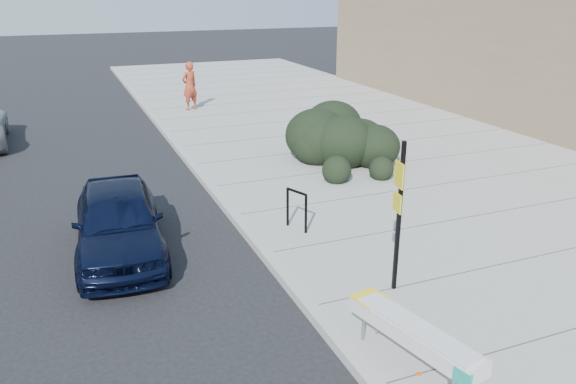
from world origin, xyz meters
The scene contains 9 objects.
ground centered at (0.00, 0.00, 0.00)m, with size 120.00×120.00×0.00m, color black.
sidewalk_near centered at (5.60, 5.00, 0.07)m, with size 11.20×50.00×0.15m, color gray.
curb_near centered at (0.00, 5.00, 0.08)m, with size 0.22×50.00×0.17m, color #9E9E99.
bench centered at (0.60, -1.81, 0.64)m, with size 0.86×2.12×0.62m.
bike_rack centered at (0.93, 2.82, 0.66)m, with size 0.25×0.54×0.84m.
sign_post centered at (1.46, 0.00, 1.58)m, with size 0.11×0.29×2.50m.
hedge centered at (4.00, 7.00, 0.95)m, with size 2.14×4.29×1.61m, color black.
sedan_navy centered at (-2.50, 3.35, 0.67)m, with size 1.59×3.95×1.34m, color black.
pedestrian centered at (1.62, 15.39, 1.10)m, with size 0.69×0.46×1.90m, color #A03723.
Camera 1 is at (-3.20, -6.88, 4.83)m, focal length 35.00 mm.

